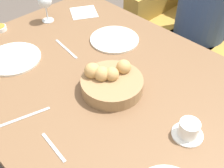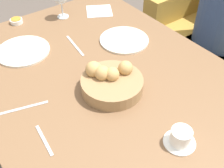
{
  "view_description": "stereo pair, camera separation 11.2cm",
  "coord_description": "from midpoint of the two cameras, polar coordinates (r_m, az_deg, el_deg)",
  "views": [
    {
      "loc": [
        0.62,
        -0.6,
        1.52
      ],
      "look_at": [
        0.02,
        -0.02,
        0.76
      ],
      "focal_mm": 45.0,
      "sensor_mm": 36.0,
      "label": 1
    },
    {
      "loc": [
        0.69,
        -0.52,
        1.52
      ],
      "look_at": [
        0.02,
        -0.02,
        0.76
      ],
      "focal_mm": 45.0,
      "sensor_mm": 36.0,
      "label": 2
    }
  ],
  "objects": [
    {
      "name": "knife_silver",
      "position": [
        1.1,
        -14.91,
        -4.9
      ],
      "size": [
        0.06,
        0.19,
        0.0
      ],
      "color": "#B7B7BC",
      "rests_on": "dining_table"
    },
    {
      "name": "plate_near_left",
      "position": [
        1.39,
        -15.45,
        6.43
      ],
      "size": [
        0.25,
        0.25,
        0.01
      ],
      "color": "silver",
      "rests_on": "dining_table"
    },
    {
      "name": "plate_far_center",
      "position": [
        1.42,
        4.77,
        8.84
      ],
      "size": [
        0.24,
        0.24,
        0.01
      ],
      "color": "silver",
      "rests_on": "dining_table"
    },
    {
      "name": "jam_bowl_honey",
      "position": [
        1.63,
        -16.99,
        12.1
      ],
      "size": [
        0.07,
        0.07,
        0.03
      ],
      "color": "white",
      "rests_on": "dining_table"
    },
    {
      "name": "seated_person",
      "position": [
        2.06,
        22.47,
        9.08
      ],
      "size": [
        0.35,
        0.46,
        1.17
      ],
      "color": "#23232D",
      "rests_on": "ground_plane"
    },
    {
      "name": "bread_basket",
      "position": [
        1.12,
        2.65,
        0.36
      ],
      "size": [
        0.25,
        0.25,
        0.11
      ],
      "color": "#99754C",
      "rests_on": "dining_table"
    },
    {
      "name": "fork_silver",
      "position": [
        1.39,
        -5.23,
        7.7
      ],
      "size": [
        0.19,
        0.03,
        0.0
      ],
      "color": "#B7B7BC",
      "rests_on": "dining_table"
    },
    {
      "name": "dining_table",
      "position": [
        1.22,
        2.76,
        -2.96
      ],
      "size": [
        1.53,
        1.02,
        0.73
      ],
      "color": "brown",
      "rests_on": "ground_plane"
    },
    {
      "name": "napkin",
      "position": [
        1.68,
        -0.66,
        14.53
      ],
      "size": [
        0.2,
        0.2,
        0.0
      ],
      "color": "white",
      "rests_on": "dining_table"
    },
    {
      "name": "coffee_cup",
      "position": [
        0.99,
        16.99,
        -10.57
      ],
      "size": [
        0.11,
        0.11,
        0.06
      ],
      "color": "white",
      "rests_on": "dining_table"
    },
    {
      "name": "spoon_coffee",
      "position": [
        0.99,
        -10.43,
        -11.32
      ],
      "size": [
        0.14,
        0.02,
        0.0
      ],
      "color": "#B7B7BC",
      "rests_on": "dining_table"
    }
  ]
}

